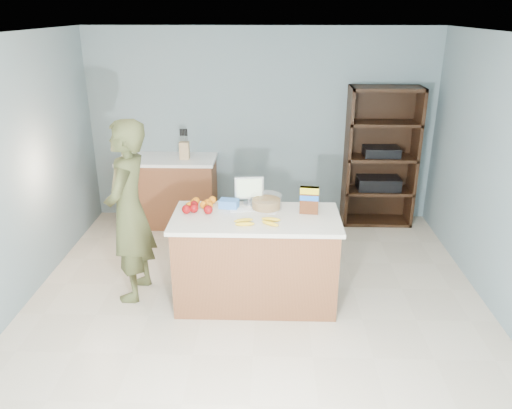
{
  "coord_description": "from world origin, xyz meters",
  "views": [
    {
      "loc": [
        0.13,
        -3.94,
        2.7
      ],
      "look_at": [
        0.0,
        0.35,
        1.0
      ],
      "focal_mm": 35.0,
      "sensor_mm": 36.0,
      "label": 1
    }
  ],
  "objects_px": {
    "tv": "(249,189)",
    "person": "(129,212)",
    "counter_peninsula": "(256,263)",
    "shelving_unit": "(380,159)",
    "cereal_box": "(309,198)"
  },
  "relations": [
    {
      "from": "person",
      "to": "cereal_box",
      "type": "height_order",
      "value": "person"
    },
    {
      "from": "shelving_unit",
      "to": "person",
      "type": "bearing_deg",
      "value": -144.75
    },
    {
      "from": "shelving_unit",
      "to": "person",
      "type": "distance_m",
      "value": 3.38
    },
    {
      "from": "person",
      "to": "cereal_box",
      "type": "distance_m",
      "value": 1.71
    },
    {
      "from": "tv",
      "to": "cereal_box",
      "type": "relative_size",
      "value": 1.08
    },
    {
      "from": "counter_peninsula",
      "to": "cereal_box",
      "type": "xyz_separation_m",
      "value": [
        0.49,
        0.09,
        0.64
      ]
    },
    {
      "from": "tv",
      "to": "person",
      "type": "bearing_deg",
      "value": -169.23
    },
    {
      "from": "cereal_box",
      "to": "person",
      "type": "bearing_deg",
      "value": 179.87
    },
    {
      "from": "counter_peninsula",
      "to": "shelving_unit",
      "type": "bearing_deg",
      "value": 52.89
    },
    {
      "from": "counter_peninsula",
      "to": "person",
      "type": "xyz_separation_m",
      "value": [
        -1.21,
        0.1,
        0.47
      ]
    },
    {
      "from": "tv",
      "to": "cereal_box",
      "type": "bearing_deg",
      "value": -21.12
    },
    {
      "from": "counter_peninsula",
      "to": "tv",
      "type": "distance_m",
      "value": 0.72
    },
    {
      "from": "counter_peninsula",
      "to": "shelving_unit",
      "type": "distance_m",
      "value": 2.61
    },
    {
      "from": "tv",
      "to": "cereal_box",
      "type": "height_order",
      "value": "tv"
    },
    {
      "from": "shelving_unit",
      "to": "cereal_box",
      "type": "bearing_deg",
      "value": -118.38
    }
  ]
}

